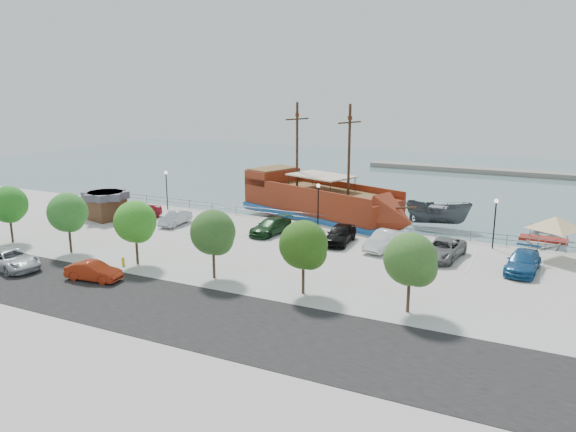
% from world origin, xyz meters
% --- Properties ---
extents(ground, '(160.00, 160.00, 0.00)m').
position_xyz_m(ground, '(0.00, 0.00, -1.00)').
color(ground, slate).
extents(land_slab, '(100.00, 58.00, 1.20)m').
position_xyz_m(land_slab, '(0.00, -21.00, -0.60)').
color(land_slab, '#B1B0A3').
rests_on(land_slab, ground).
extents(street, '(100.00, 8.00, 0.04)m').
position_xyz_m(street, '(0.00, -16.00, 0.01)').
color(street, black).
rests_on(street, land_slab).
extents(sidewalk, '(100.00, 4.00, 0.05)m').
position_xyz_m(sidewalk, '(0.00, -10.00, 0.01)').
color(sidewalk, '#ACACAB').
rests_on(sidewalk, land_slab).
extents(seawall_railing, '(50.00, 0.06, 1.00)m').
position_xyz_m(seawall_railing, '(0.00, 7.80, 0.53)').
color(seawall_railing, '#595F63').
rests_on(seawall_railing, land_slab).
extents(far_shore, '(40.00, 3.00, 0.80)m').
position_xyz_m(far_shore, '(10.00, 55.00, -0.60)').
color(far_shore, gray).
rests_on(far_shore, ground).
extents(pirate_ship, '(21.25, 12.18, 13.19)m').
position_xyz_m(pirate_ship, '(-0.57, 11.00, 1.21)').
color(pirate_ship, maroon).
rests_on(pirate_ship, ground).
extents(patrol_boat, '(6.74, 2.58, 2.60)m').
position_xyz_m(patrol_boat, '(9.63, 15.32, 0.30)').
color(patrol_boat, '#464B4F').
rests_on(patrol_boat, ground).
extents(speedboat, '(4.98, 6.83, 1.38)m').
position_xyz_m(speedboat, '(19.77, 11.09, -0.31)').
color(speedboat, silver).
rests_on(speedboat, ground).
extents(dock_west, '(6.68, 2.03, 0.38)m').
position_xyz_m(dock_west, '(-14.74, 9.20, -0.81)').
color(dock_west, gray).
rests_on(dock_west, ground).
extents(dock_mid, '(7.82, 2.69, 0.44)m').
position_xyz_m(dock_mid, '(8.48, 9.20, -0.78)').
color(dock_mid, slate).
rests_on(dock_mid, ground).
extents(dock_east, '(7.65, 3.48, 0.42)m').
position_xyz_m(dock_east, '(15.32, 9.20, -0.79)').
color(dock_east, gray).
rests_on(dock_east, ground).
extents(shed, '(4.15, 4.15, 2.84)m').
position_xyz_m(shed, '(-20.76, 0.15, 1.51)').
color(shed, '#51321E').
rests_on(shed, land_slab).
extents(canopy_tent, '(5.71, 5.71, 3.88)m').
position_xyz_m(canopy_tent, '(20.55, 5.91, 3.38)').
color(canopy_tent, slate).
rests_on(canopy_tent, land_slab).
extents(street_van, '(5.75, 3.36, 1.50)m').
position_xyz_m(street_van, '(-15.85, -14.98, 0.75)').
color(street_van, '#B2B5BA').
rests_on(street_van, street).
extents(street_sedan, '(4.21, 1.93, 1.34)m').
position_xyz_m(street_sedan, '(-8.38, -14.14, 0.67)').
color(street_sedan, '#A02A10').
rests_on(street_sedan, street).
extents(fire_hydrant, '(0.24, 0.24, 0.70)m').
position_xyz_m(fire_hydrant, '(-8.71, -10.80, 0.38)').
color(fire_hydrant, '#C6B209').
rests_on(fire_hydrant, sidewalk).
extents(lamp_post_left, '(0.36, 0.36, 4.28)m').
position_xyz_m(lamp_post_left, '(-18.00, 6.50, 2.94)').
color(lamp_post_left, black).
rests_on(lamp_post_left, land_slab).
extents(lamp_post_mid, '(0.36, 0.36, 4.28)m').
position_xyz_m(lamp_post_mid, '(0.00, 6.50, 2.94)').
color(lamp_post_mid, black).
rests_on(lamp_post_mid, land_slab).
extents(lamp_post_right, '(0.36, 0.36, 4.28)m').
position_xyz_m(lamp_post_right, '(16.00, 6.50, 2.94)').
color(lamp_post_right, black).
rests_on(lamp_post_right, land_slab).
extents(tree_a, '(3.30, 3.20, 5.00)m').
position_xyz_m(tree_a, '(-21.85, -10.07, 3.30)').
color(tree_a, '#473321').
rests_on(tree_a, sidewalk).
extents(tree_b, '(3.30, 3.20, 5.00)m').
position_xyz_m(tree_b, '(-14.85, -10.07, 3.30)').
color(tree_b, '#473321').
rests_on(tree_b, sidewalk).
extents(tree_c, '(3.30, 3.20, 5.00)m').
position_xyz_m(tree_c, '(-7.85, -10.07, 3.30)').
color(tree_c, '#473321').
rests_on(tree_c, sidewalk).
extents(tree_d, '(3.30, 3.20, 5.00)m').
position_xyz_m(tree_d, '(-0.85, -10.07, 3.30)').
color(tree_d, '#473321').
rests_on(tree_d, sidewalk).
extents(tree_e, '(3.30, 3.20, 5.00)m').
position_xyz_m(tree_e, '(6.15, -10.07, 3.30)').
color(tree_e, '#473321').
rests_on(tree_e, sidewalk).
extents(tree_f, '(3.30, 3.20, 5.00)m').
position_xyz_m(tree_f, '(13.15, -10.07, 3.30)').
color(tree_f, '#473321').
rests_on(tree_f, sidewalk).
extents(parked_car_a, '(1.87, 4.52, 1.53)m').
position_xyz_m(parked_car_a, '(-17.26, 1.55, 0.77)').
color(parked_car_a, '#A61B29').
rests_on(parked_car_a, land_slab).
extents(parked_car_b, '(1.63, 4.11, 1.33)m').
position_xyz_m(parked_car_b, '(-12.96, 1.27, 0.67)').
color(parked_car_b, '#A0A4AD').
rests_on(parked_car_b, land_slab).
extents(parked_car_d, '(2.74, 5.21, 1.44)m').
position_xyz_m(parked_car_d, '(-2.97, 2.42, 0.72)').
color(parked_car_d, '#16381A').
rests_on(parked_car_d, land_slab).
extents(parked_car_e, '(2.27, 4.97, 1.65)m').
position_xyz_m(parked_car_e, '(3.87, 2.30, 0.83)').
color(parked_car_e, black).
rests_on(parked_car_e, land_slab).
extents(parked_car_f, '(2.49, 5.01, 1.58)m').
position_xyz_m(parked_car_f, '(7.87, 2.18, 0.79)').
color(parked_car_f, white).
rests_on(parked_car_f, land_slab).
extents(parked_car_g, '(3.19, 5.75, 1.52)m').
position_xyz_m(parked_car_g, '(12.74, 1.90, 0.76)').
color(parked_car_g, slate).
rests_on(parked_car_g, land_slab).
extents(parked_car_h, '(2.50, 5.34, 1.51)m').
position_xyz_m(parked_car_h, '(18.71, 1.25, 0.75)').
color(parked_car_h, '#1C5085').
rests_on(parked_car_h, land_slab).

